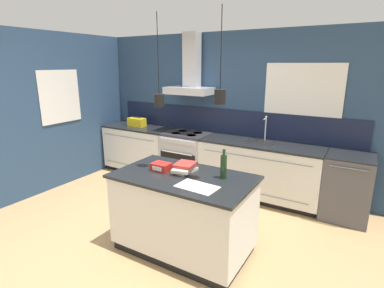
{
  "coord_description": "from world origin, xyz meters",
  "views": [
    {
      "loc": [
        2.12,
        -2.67,
        2.09
      ],
      "look_at": [
        0.15,
        0.64,
        1.05
      ],
      "focal_mm": 28.0,
      "sensor_mm": 36.0,
      "label": 1
    }
  ],
  "objects": [
    {
      "name": "counter_run_sink",
      "position": [
        0.76,
        1.69,
        0.46
      ],
      "size": [
        1.89,
        0.64,
        1.3
      ],
      "color": "black",
      "rests_on": "ground_plane"
    },
    {
      "name": "dishwasher",
      "position": [
        2.0,
        1.69,
        0.46
      ],
      "size": [
        0.6,
        0.65,
        0.91
      ],
      "color": "#4C4C51",
      "rests_on": "ground_plane"
    },
    {
      "name": "wall_back",
      "position": [
        -0.03,
        2.0,
        1.35
      ],
      "size": [
        5.6,
        2.17,
        2.6
      ],
      "color": "navy",
      "rests_on": "ground_plane"
    },
    {
      "name": "wall_left",
      "position": [
        -2.43,
        0.7,
        1.3
      ],
      "size": [
        0.08,
        3.8,
        2.6
      ],
      "color": "navy",
      "rests_on": "ground_plane"
    },
    {
      "name": "bottle_on_island",
      "position": [
        0.88,
        0.05,
        1.04
      ],
      "size": [
        0.07,
        0.07,
        0.32
      ],
      "color": "#193319",
      "rests_on": "kitchen_island"
    },
    {
      "name": "oven_range",
      "position": [
        -0.58,
        1.69,
        0.46
      ],
      "size": [
        0.8,
        0.66,
        0.91
      ],
      "color": "#B5B5BA",
      "rests_on": "ground_plane"
    },
    {
      "name": "kitchen_island",
      "position": [
        0.48,
        -0.1,
        0.46
      ],
      "size": [
        1.53,
        0.88,
        0.91
      ],
      "color": "black",
      "rests_on": "ground_plane"
    },
    {
      "name": "red_supply_box",
      "position": [
        0.17,
        -0.09,
        0.95
      ],
      "size": [
        0.21,
        0.16,
        0.09
      ],
      "color": "red",
      "rests_on": "kitchen_island"
    },
    {
      "name": "book_stack",
      "position": [
        0.43,
        0.01,
        0.96
      ],
      "size": [
        0.26,
        0.36,
        0.1
      ],
      "color": "beige",
      "rests_on": "kitchen_island"
    },
    {
      "name": "ground_plane",
      "position": [
        0.0,
        0.0,
        0.0
      ],
      "size": [
        16.0,
        16.0,
        0.0
      ],
      "primitive_type": "plane",
      "color": "tan",
      "rests_on": "ground"
    },
    {
      "name": "counter_run_left",
      "position": [
        -1.67,
        1.69,
        0.46
      ],
      "size": [
        1.4,
        0.64,
        0.91
      ],
      "color": "black",
      "rests_on": "ground_plane"
    },
    {
      "name": "paper_pile",
      "position": [
        0.76,
        -0.29,
        0.91
      ],
      "size": [
        0.42,
        0.27,
        0.01
      ],
      "color": "silver",
      "rests_on": "kitchen_island"
    },
    {
      "name": "yellow_toolbox",
      "position": [
        -1.72,
        1.69,
        0.99
      ],
      "size": [
        0.34,
        0.18,
        0.19
      ],
      "color": "gold",
      "rests_on": "counter_run_left"
    }
  ]
}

